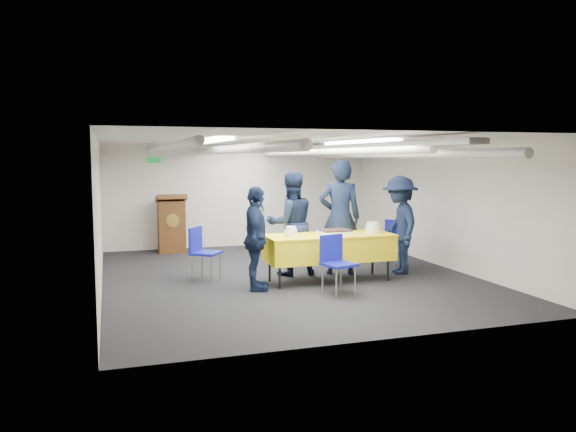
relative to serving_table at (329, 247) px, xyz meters
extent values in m
plane|color=black|center=(-0.52, 0.58, -0.56)|extent=(7.00, 7.00, 0.00)
cube|color=silver|center=(-0.52, 4.07, 0.59)|extent=(6.00, 0.02, 2.30)
cube|color=silver|center=(-3.51, 0.58, 0.59)|extent=(0.02, 7.00, 2.30)
cube|color=silver|center=(2.47, 0.58, 0.59)|extent=(0.02, 7.00, 2.30)
cube|color=white|center=(-0.52, 0.58, 1.73)|extent=(6.00, 7.00, 0.02)
cylinder|color=silver|center=(-2.52, 0.58, 1.62)|extent=(0.10, 6.90, 0.10)
cylinder|color=silver|center=(-1.42, 0.58, 1.58)|extent=(0.14, 6.90, 0.14)
cylinder|color=silver|center=(0.08, 0.58, 1.54)|extent=(0.10, 6.90, 0.10)
cylinder|color=silver|center=(1.38, 0.58, 1.50)|extent=(0.14, 6.90, 0.14)
cube|color=gray|center=(0.68, 0.58, 1.64)|extent=(0.28, 6.90, 0.08)
cube|color=white|center=(-1.82, 0.58, 1.71)|extent=(0.25, 2.60, 0.04)
cube|color=white|center=(0.78, 0.58, 1.71)|extent=(0.25, 2.60, 0.04)
cube|color=#0C591E|center=(-2.42, 4.05, 1.39)|extent=(0.30, 0.04, 0.12)
cylinder|color=black|center=(-0.92, -0.28, -0.38)|extent=(0.04, 0.04, 0.36)
cylinder|color=black|center=(0.92, -0.28, -0.38)|extent=(0.04, 0.04, 0.36)
cylinder|color=black|center=(-0.92, 0.28, -0.38)|extent=(0.04, 0.04, 0.36)
cylinder|color=black|center=(0.92, 0.28, -0.38)|extent=(0.04, 0.04, 0.36)
cube|color=yellow|center=(0.00, 0.00, -0.01)|extent=(2.07, 0.78, 0.39)
cube|color=yellow|center=(0.00, 0.00, 0.20)|extent=(2.09, 0.80, 0.03)
cube|color=white|center=(0.08, -0.04, 0.24)|extent=(0.48, 0.39, 0.06)
cube|color=black|center=(0.08, -0.04, 0.28)|extent=(0.46, 0.37, 0.03)
sphere|color=navy|center=(-0.13, -0.22, 0.28)|extent=(0.04, 0.04, 0.04)
sphere|color=navy|center=(-0.13, 0.13, 0.28)|extent=(0.04, 0.04, 0.04)
sphere|color=navy|center=(-0.03, -0.22, 0.28)|extent=(0.04, 0.04, 0.04)
sphere|color=navy|center=(-0.03, 0.13, 0.28)|extent=(0.04, 0.04, 0.04)
sphere|color=navy|center=(0.08, -0.22, 0.28)|extent=(0.04, 0.04, 0.04)
sphere|color=navy|center=(0.08, 0.13, 0.28)|extent=(0.04, 0.04, 0.04)
sphere|color=navy|center=(0.19, -0.22, 0.28)|extent=(0.04, 0.04, 0.04)
sphere|color=navy|center=(0.19, 0.13, 0.28)|extent=(0.04, 0.04, 0.04)
sphere|color=navy|center=(0.29, -0.22, 0.28)|extent=(0.04, 0.04, 0.04)
sphere|color=navy|center=(0.29, 0.13, 0.28)|extent=(0.04, 0.04, 0.04)
sphere|color=navy|center=(-0.15, -0.13, 0.28)|extent=(0.04, 0.04, 0.04)
sphere|color=navy|center=(0.31, -0.13, 0.28)|extent=(0.04, 0.04, 0.04)
sphere|color=navy|center=(-0.15, -0.04, 0.28)|extent=(0.04, 0.04, 0.04)
sphere|color=navy|center=(0.31, -0.04, 0.28)|extent=(0.04, 0.04, 0.04)
sphere|color=navy|center=(-0.15, 0.04, 0.28)|extent=(0.04, 0.04, 0.04)
sphere|color=navy|center=(0.31, 0.04, 0.28)|extent=(0.04, 0.04, 0.04)
cylinder|color=white|center=(-0.67, -0.05, 0.27)|extent=(0.20, 0.20, 0.11)
cylinder|color=white|center=(-0.67, -0.05, 0.35)|extent=(0.16, 0.16, 0.05)
cylinder|color=white|center=(0.75, -0.05, 0.27)|extent=(0.24, 0.24, 0.13)
cylinder|color=white|center=(0.75, -0.05, 0.36)|extent=(0.20, 0.20, 0.05)
cube|color=brown|center=(-2.12, 3.63, -0.01)|extent=(0.55, 0.45, 1.10)
cube|color=brown|center=(-2.12, 3.60, 0.59)|extent=(0.62, 0.53, 0.21)
cylinder|color=gold|center=(-2.12, 3.39, 0.14)|extent=(0.28, 0.02, 0.28)
cylinder|color=gray|center=(-0.32, -1.08, -0.34)|extent=(0.02, 0.02, 0.43)
cylinder|color=gray|center=(0.01, -1.00, -0.34)|extent=(0.02, 0.02, 0.43)
cylinder|color=gray|center=(-0.41, -0.75, -0.34)|extent=(0.02, 0.02, 0.43)
cylinder|color=gray|center=(-0.08, -0.67, -0.34)|extent=(0.02, 0.02, 0.43)
cube|color=#121694|center=(-0.20, -0.88, -0.11)|extent=(0.51, 0.51, 0.04)
cube|color=#121694|center=(-0.25, -0.69, 0.11)|extent=(0.40, 0.14, 0.40)
cylinder|color=gray|center=(1.22, 0.68, -0.34)|extent=(0.02, 0.02, 0.43)
cylinder|color=gray|center=(1.43, 0.41, -0.34)|extent=(0.02, 0.02, 0.43)
cylinder|color=gray|center=(1.50, 0.89, -0.34)|extent=(0.02, 0.02, 0.43)
cylinder|color=gray|center=(1.70, 0.62, -0.34)|extent=(0.02, 0.02, 0.43)
cube|color=#121694|center=(1.46, 0.65, -0.11)|extent=(0.59, 0.59, 0.04)
cube|color=#121694|center=(1.61, 0.76, 0.11)|extent=(0.27, 0.34, 0.40)
cylinder|color=gray|center=(-1.85, 0.46, -0.34)|extent=(0.02, 0.02, 0.43)
cylinder|color=gray|center=(-1.65, 0.73, -0.34)|extent=(0.02, 0.02, 0.43)
cylinder|color=gray|center=(-2.13, 0.67, -0.34)|extent=(0.02, 0.02, 0.43)
cylinder|color=gray|center=(-1.92, 0.94, -0.34)|extent=(0.02, 0.02, 0.43)
cube|color=#121694|center=(-1.89, 0.70, -0.11)|extent=(0.59, 0.59, 0.04)
cube|color=#121694|center=(-2.04, 0.82, 0.11)|extent=(0.27, 0.34, 0.40)
imported|color=black|center=(0.39, 0.47, 0.43)|extent=(0.83, 0.67, 1.97)
imported|color=black|center=(-0.43, 0.69, 0.32)|extent=(0.86, 0.67, 1.76)
imported|color=black|center=(-1.28, -0.23, 0.23)|extent=(0.64, 1.00, 1.58)
imported|color=black|center=(1.40, 0.22, 0.29)|extent=(0.83, 1.19, 1.69)
camera|label=1|loc=(-3.39, -8.34, 1.45)|focal=35.00mm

